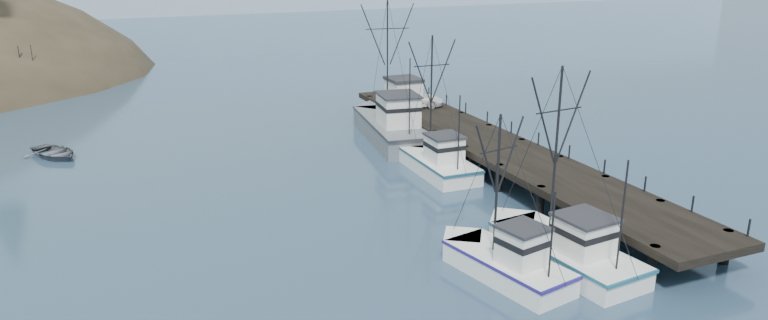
{
  "coord_description": "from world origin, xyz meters",
  "views": [
    {
      "loc": [
        -14.31,
        -28.43,
        16.94
      ],
      "look_at": [
        3.59,
        13.73,
        2.5
      ],
      "focal_mm": 32.0,
      "sensor_mm": 36.0,
      "label": 1
    }
  ],
  "objects_px": {
    "pier": "(494,146)",
    "motorboat": "(55,157)",
    "trawler_mid": "(504,262)",
    "trawler_far": "(435,161)",
    "work_vessel": "(392,126)",
    "pier_shed": "(403,92)",
    "pickup_truck": "(416,99)",
    "trawler_near": "(561,248)"
  },
  "relations": [
    {
      "from": "pickup_truck",
      "to": "trawler_far",
      "type": "bearing_deg",
      "value": -174.39
    },
    {
      "from": "trawler_near",
      "to": "pier_shed",
      "type": "xyz_separation_m",
      "value": [
        4.35,
        30.72,
        2.6
      ]
    },
    {
      "from": "pier",
      "to": "pier_shed",
      "type": "distance_m",
      "value": 14.59
    },
    {
      "from": "pier_shed",
      "to": "work_vessel",
      "type": "bearing_deg",
      "value": -127.55
    },
    {
      "from": "pier",
      "to": "trawler_far",
      "type": "xyz_separation_m",
      "value": [
        -4.72,
        0.85,
        -0.87
      ]
    },
    {
      "from": "trawler_far",
      "to": "trawler_mid",
      "type": "bearing_deg",
      "value": -105.45
    },
    {
      "from": "pier",
      "to": "motorboat",
      "type": "distance_m",
      "value": 36.35
    },
    {
      "from": "pier_shed",
      "to": "motorboat",
      "type": "bearing_deg",
      "value": 176.11
    },
    {
      "from": "pier_shed",
      "to": "pickup_truck",
      "type": "distance_m",
      "value": 1.36
    },
    {
      "from": "work_vessel",
      "to": "motorboat",
      "type": "relative_size",
      "value": 2.86
    },
    {
      "from": "trawler_near",
      "to": "pickup_truck",
      "type": "height_order",
      "value": "trawler_near"
    },
    {
      "from": "trawler_far",
      "to": "trawler_near",
      "type": "bearing_deg",
      "value": -93.0
    },
    {
      "from": "trawler_far",
      "to": "motorboat",
      "type": "bearing_deg",
      "value": 150.37
    },
    {
      "from": "pier",
      "to": "pickup_truck",
      "type": "bearing_deg",
      "value": 90.78
    },
    {
      "from": "pier_shed",
      "to": "pier",
      "type": "bearing_deg",
      "value": -84.96
    },
    {
      "from": "trawler_far",
      "to": "work_vessel",
      "type": "distance_m",
      "value": 9.89
    },
    {
      "from": "trawler_near",
      "to": "pickup_truck",
      "type": "bearing_deg",
      "value": 79.82
    },
    {
      "from": "pier",
      "to": "motorboat",
      "type": "xyz_separation_m",
      "value": [
        -32.32,
        16.55,
        -1.69
      ]
    },
    {
      "from": "pier",
      "to": "pier_shed",
      "type": "bearing_deg",
      "value": 95.04
    },
    {
      "from": "trawler_mid",
      "to": "pier_shed",
      "type": "height_order",
      "value": "trawler_mid"
    },
    {
      "from": "pickup_truck",
      "to": "trawler_near",
      "type": "bearing_deg",
      "value": -165.51
    },
    {
      "from": "trawler_near",
      "to": "work_vessel",
      "type": "bearing_deg",
      "value": 86.84
    },
    {
      "from": "motorboat",
      "to": "pickup_truck",
      "type": "bearing_deg",
      "value": -34.02
    },
    {
      "from": "pier",
      "to": "trawler_mid",
      "type": "xyz_separation_m",
      "value": [
        -9.52,
        -16.51,
        -0.87
      ]
    },
    {
      "from": "trawler_mid",
      "to": "pier",
      "type": "bearing_deg",
      "value": 60.02
    },
    {
      "from": "work_vessel",
      "to": "pier_shed",
      "type": "height_order",
      "value": "work_vessel"
    },
    {
      "from": "pier",
      "to": "work_vessel",
      "type": "height_order",
      "value": "work_vessel"
    },
    {
      "from": "work_vessel",
      "to": "pickup_truck",
      "type": "bearing_deg",
      "value": 39.6
    },
    {
      "from": "pier",
      "to": "trawler_mid",
      "type": "relative_size",
      "value": 4.84
    },
    {
      "from": "work_vessel",
      "to": "pier_shed",
      "type": "bearing_deg",
      "value": 52.45
    },
    {
      "from": "work_vessel",
      "to": "pier_shed",
      "type": "relative_size",
      "value": 4.79
    },
    {
      "from": "pier",
      "to": "motorboat",
      "type": "height_order",
      "value": "pier"
    },
    {
      "from": "pickup_truck",
      "to": "motorboat",
      "type": "xyz_separation_m",
      "value": [
        -32.13,
        2.57,
        -2.74
      ]
    },
    {
      "from": "trawler_mid",
      "to": "trawler_far",
      "type": "distance_m",
      "value": 18.0
    },
    {
      "from": "trawler_mid",
      "to": "motorboat",
      "type": "relative_size",
      "value": 1.7
    },
    {
      "from": "trawler_mid",
      "to": "trawler_far",
      "type": "height_order",
      "value": "trawler_far"
    },
    {
      "from": "motorboat",
      "to": "work_vessel",
      "type": "bearing_deg",
      "value": -41.14
    },
    {
      "from": "trawler_mid",
      "to": "motorboat",
      "type": "xyz_separation_m",
      "value": [
        -22.8,
        33.05,
        -0.82
      ]
    },
    {
      "from": "pier",
      "to": "work_vessel",
      "type": "bearing_deg",
      "value": 111.08
    },
    {
      "from": "trawler_far",
      "to": "pickup_truck",
      "type": "xyz_separation_m",
      "value": [
        4.54,
        13.13,
        1.92
      ]
    },
    {
      "from": "trawler_mid",
      "to": "pier_shed",
      "type": "bearing_deg",
      "value": 75.07
    },
    {
      "from": "pier",
      "to": "trawler_near",
      "type": "relative_size",
      "value": 3.92
    }
  ]
}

